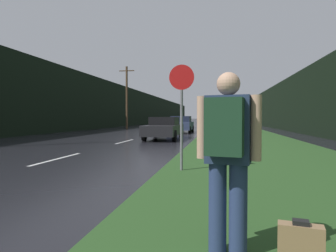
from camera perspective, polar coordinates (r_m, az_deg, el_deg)
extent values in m
cube|color=#26471E|center=(40.67, 11.86, -0.24)|extent=(6.00, 240.00, 0.02)
cube|color=silver|center=(10.31, -20.30, -5.88)|extent=(0.12, 3.00, 0.01)
cube|color=silver|center=(16.71, -8.20, -2.93)|extent=(0.12, 3.00, 0.01)
cube|color=silver|center=(23.45, -2.94, -1.60)|extent=(0.12, 3.00, 0.01)
cube|color=silver|center=(30.31, -0.04, -0.86)|extent=(0.12, 3.00, 0.01)
cube|color=silver|center=(37.22, 1.78, -0.39)|extent=(0.12, 3.00, 0.01)
cube|color=black|center=(52.76, -6.59, 3.44)|extent=(2.00, 140.00, 5.97)
cube|color=black|center=(51.19, 18.19, 2.99)|extent=(2.00, 140.00, 5.19)
cylinder|color=#4C3823|center=(35.44, -7.86, 5.36)|extent=(0.24, 0.24, 7.27)
cube|color=#4C3823|center=(35.78, -7.88, 10.38)|extent=(1.80, 0.10, 0.10)
cylinder|color=slate|center=(7.45, 2.59, -0.86)|extent=(0.07, 0.07, 2.02)
cylinder|color=#B71414|center=(7.51, 2.61, 9.26)|extent=(0.62, 0.02, 0.62)
cylinder|color=navy|center=(3.06, 9.41, -15.23)|extent=(0.17, 0.17, 0.90)
cylinder|color=navy|center=(3.03, 13.21, -15.43)|extent=(0.17, 0.17, 0.90)
cube|color=navy|center=(2.91, 11.38, -0.65)|extent=(0.45, 0.31, 0.65)
sphere|color=tan|center=(2.93, 11.43, 7.87)|extent=(0.22, 0.22, 0.22)
cylinder|color=tan|center=(2.97, 6.49, -0.24)|extent=(0.10, 0.10, 0.61)
cylinder|color=tan|center=(2.88, 16.43, -0.36)|extent=(0.10, 0.10, 0.61)
cube|color=#193823|center=(2.71, 10.66, -0.14)|extent=(0.36, 0.24, 0.52)
cube|color=olive|center=(3.07, 23.92, -20.27)|extent=(0.40, 0.21, 0.39)
cube|color=black|center=(3.00, 23.97, -16.42)|extent=(0.15, 0.12, 0.04)
cube|color=black|center=(18.13, -0.77, -0.73)|extent=(1.81, 4.78, 0.59)
cube|color=black|center=(18.35, -0.63, 0.98)|extent=(1.54, 2.15, 0.48)
cylinder|color=black|center=(16.54, 1.24, -1.87)|extent=(0.20, 0.64, 0.64)
cylinder|color=black|center=(16.88, -4.56, -1.80)|extent=(0.20, 0.64, 0.64)
cylinder|color=black|center=(19.48, 2.52, -1.34)|extent=(0.20, 0.64, 0.64)
cylinder|color=black|center=(19.76, -2.45, -1.30)|extent=(0.20, 0.64, 0.64)
cube|color=#2D3856|center=(26.12, 2.45, 0.06)|extent=(1.92, 4.18, 0.66)
cube|color=#1B2134|center=(26.32, 2.51, 1.34)|extent=(1.63, 1.88, 0.50)
cylinder|color=black|center=(24.74, 4.17, -0.73)|extent=(0.20, 0.61, 0.61)
cylinder|color=black|center=(24.98, 0.00, -0.70)|extent=(0.20, 0.61, 0.61)
cylinder|color=black|center=(27.32, 4.69, -0.51)|extent=(0.20, 0.61, 0.61)
cylinder|color=black|center=(27.54, 0.91, -0.48)|extent=(0.20, 0.61, 0.61)
cube|color=#4C514C|center=(50.87, 1.84, 0.85)|extent=(1.93, 4.57, 0.62)
cube|color=#2D302D|center=(50.64, 1.80, 1.47)|extent=(1.64, 2.06, 0.48)
cylinder|color=black|center=(52.41, 1.06, 0.58)|extent=(0.20, 0.68, 0.68)
cylinder|color=black|center=(52.17, 3.05, 0.57)|extent=(0.20, 0.68, 0.68)
cylinder|color=black|center=(49.61, 0.57, 0.51)|extent=(0.20, 0.68, 0.68)
cylinder|color=black|center=(49.35, 2.67, 0.51)|extent=(0.20, 0.68, 0.68)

